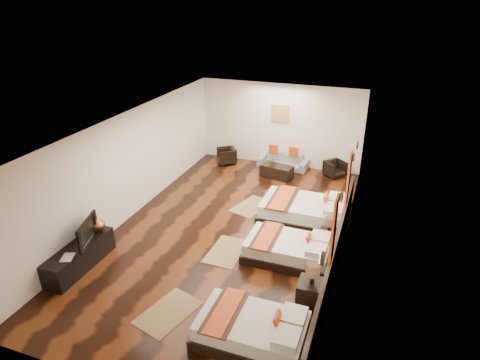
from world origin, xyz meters
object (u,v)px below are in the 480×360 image
at_px(bed_mid, 289,249).
at_px(nightstand_a, 311,292).
at_px(bed_near, 253,330).
at_px(figurine, 97,223).
at_px(armchair_right, 335,169).
at_px(bed_far, 306,211).
at_px(tv, 83,231).
at_px(table_plant, 272,162).
at_px(sofa, 283,161).
at_px(book, 62,258).
at_px(armchair_left, 227,156).
at_px(tv_console, 80,256).
at_px(coffee_table, 277,171).
at_px(nightstand_b, 328,237).

xyz_separation_m(bed_mid, nightstand_a, (0.75, -1.37, 0.09)).
xyz_separation_m(bed_near, bed_mid, (0.00, 2.56, 0.00)).
bearing_deg(bed_mid, figurine, -164.38).
bearing_deg(bed_near, bed_mid, 90.00).
relative_size(bed_near, armchair_right, 3.25).
height_order(bed_far, figurine, figurine).
xyz_separation_m(bed_far, tv, (-4.15, -3.45, 0.53)).
bearing_deg(table_plant, sofa, 80.56).
bearing_deg(figurine, bed_near, -18.36).
bearing_deg(tv, book, 158.91).
xyz_separation_m(nightstand_a, book, (-4.95, -0.96, 0.22)).
height_order(sofa, armchair_right, armchair_right).
bearing_deg(bed_far, armchair_left, 138.49).
bearing_deg(tv_console, armchair_right, 56.50).
distance_m(bed_near, tv, 4.28).
height_order(sofa, coffee_table, sofa).
xyz_separation_m(nightstand_b, tv_console, (-4.95, -2.59, -0.01)).
bearing_deg(bed_near, coffee_table, 102.04).
distance_m(tv_console, table_plant, 6.60).
height_order(bed_mid, armchair_right, bed_mid).
bearing_deg(coffee_table, armchair_right, 21.39).
height_order(nightstand_a, tv_console, nightstand_a).
distance_m(tv_console, sofa, 7.44).
bearing_deg(nightstand_b, tv_console, -152.32).
bearing_deg(figurine, book, -90.00).
bearing_deg(armchair_right, table_plant, 152.09).
xyz_separation_m(figurine, sofa, (2.74, 6.23, -0.49)).
bearing_deg(nightstand_b, armchair_left, 135.76).
distance_m(armchair_left, coffee_table, 2.03).
bearing_deg(coffee_table, bed_mid, -71.12).
distance_m(tv, coffee_table, 6.54).
bearing_deg(table_plant, armchair_right, 21.14).
relative_size(armchair_right, coffee_table, 0.59).
relative_size(sofa, armchair_right, 2.85).
bearing_deg(table_plant, bed_near, -76.73).
height_order(tv, table_plant, tv).
relative_size(nightstand_a, nightstand_b, 1.21).
height_order(bed_far, tv_console, bed_far).
xyz_separation_m(tv, armchair_left, (0.73, 6.47, -0.55)).
bearing_deg(bed_mid, armchair_left, 125.46).
bearing_deg(nightstand_b, coffee_table, 122.10).
height_order(bed_mid, bed_far, bed_far).
distance_m(bed_near, table_plant, 6.96).
bearing_deg(tv_console, sofa, 68.39).
distance_m(nightstand_b, coffee_table, 4.15).
bearing_deg(sofa, tv_console, -108.93).
xyz_separation_m(bed_far, armchair_right, (0.30, 3.18, -0.03)).
bearing_deg(bed_far, tv, -140.28).
bearing_deg(armchair_left, tv, -40.54).
bearing_deg(tv_console, tv, 74.21).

